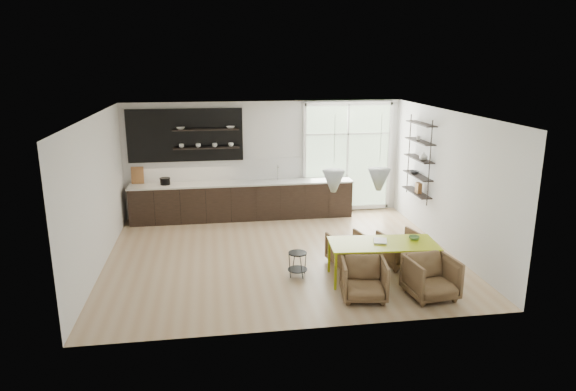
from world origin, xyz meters
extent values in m
cube|color=tan|center=(0.00, 0.00, -0.01)|extent=(7.00, 6.00, 0.01)
cube|color=silver|center=(0.00, 3.00, 1.45)|extent=(7.00, 0.02, 2.90)
cube|color=silver|center=(-3.50, 0.00, 1.45)|extent=(0.02, 6.00, 2.90)
cube|color=silver|center=(3.50, 0.00, 1.45)|extent=(0.02, 6.00, 2.90)
cube|color=white|center=(0.00, 0.00, 2.90)|extent=(7.00, 6.00, 0.01)
cube|color=#B2D1A5|center=(2.15, 2.97, 1.45)|extent=(2.20, 0.02, 2.70)
cube|color=silver|center=(2.15, 2.94, 1.45)|extent=(2.30, 0.08, 2.80)
cone|color=silver|center=(0.95, -0.50, 1.65)|extent=(0.44, 0.44, 0.42)
cone|color=silver|center=(1.85, -0.50, 1.65)|extent=(0.44, 0.44, 0.42)
cylinder|color=black|center=(0.95, -0.50, 2.46)|extent=(0.01, 0.01, 0.89)
cylinder|color=black|center=(1.85, -0.50, 2.46)|extent=(0.01, 0.01, 0.89)
cube|color=black|center=(-0.60, 2.67, 0.45)|extent=(5.50, 0.65, 0.90)
cube|color=beige|center=(-0.60, 2.67, 0.92)|extent=(5.54, 0.69, 0.04)
cube|color=silver|center=(-0.60, 2.98, 1.20)|extent=(5.50, 0.02, 0.55)
cube|color=black|center=(-1.95, 2.96, 2.10)|extent=(2.80, 0.06, 1.30)
cube|color=black|center=(-1.45, 2.82, 2.25)|extent=(1.60, 0.28, 0.03)
cube|color=black|center=(-1.45, 2.82, 1.80)|extent=(1.60, 0.28, 0.03)
cube|color=olive|center=(-3.15, 2.90, 1.15)|extent=(0.30, 0.10, 0.42)
cylinder|color=silver|center=(0.30, 2.77, 1.12)|extent=(0.02, 0.02, 0.40)
imported|color=white|center=(-2.05, 2.82, 2.29)|extent=(0.22, 0.22, 0.05)
imported|color=white|center=(-0.85, 2.82, 2.29)|extent=(0.22, 0.22, 0.05)
imported|color=white|center=(-2.05, 2.82, 1.86)|extent=(0.12, 0.12, 0.10)
imported|color=white|center=(-1.65, 2.82, 1.86)|extent=(0.12, 0.12, 0.10)
imported|color=white|center=(-1.25, 2.82, 1.86)|extent=(0.12, 0.12, 0.10)
imported|color=white|center=(-0.85, 2.82, 1.86)|extent=(0.12, 0.12, 0.10)
cylinder|color=black|center=(-2.48, 2.69, 1.01)|extent=(0.24, 0.24, 0.15)
cube|color=black|center=(3.36, 0.60, 1.70)|extent=(0.02, 0.02, 1.90)
cube|color=black|center=(3.36, 1.80, 1.70)|extent=(0.02, 0.02, 1.90)
cube|color=black|center=(3.36, 1.20, 0.90)|extent=(0.26, 1.20, 0.02)
cube|color=black|center=(3.36, 1.20, 1.30)|extent=(0.26, 1.20, 0.02)
cube|color=black|center=(3.36, 1.20, 1.70)|extent=(0.26, 1.20, 0.02)
cube|color=black|center=(3.36, 1.20, 2.10)|extent=(0.26, 1.20, 0.03)
cube|color=black|center=(3.36, 1.20, 2.50)|extent=(0.26, 1.20, 0.03)
imported|color=white|center=(3.36, 0.95, 1.81)|extent=(0.18, 0.18, 0.19)
imported|color=#333338|center=(3.36, 1.40, 1.34)|extent=(0.22, 0.22, 0.05)
imported|color=white|center=(3.36, 1.30, 2.16)|extent=(0.10, 0.10, 0.09)
cube|color=olive|center=(3.36, 1.10, 1.03)|extent=(0.10, 0.18, 0.24)
cube|color=#AABC10|center=(1.66, -1.43, 0.69)|extent=(1.99, 1.02, 0.03)
cube|color=#AABC10|center=(0.72, -1.74, 0.34)|extent=(0.05, 0.05, 0.67)
cube|color=#AABC10|center=(0.78, -0.97, 0.34)|extent=(0.05, 0.05, 0.67)
cube|color=#AABC10|center=(2.55, -1.89, 0.34)|extent=(0.05, 0.05, 0.67)
cube|color=#AABC10|center=(2.61, -1.12, 0.34)|extent=(0.05, 0.05, 0.67)
imported|color=brown|center=(1.22, -0.64, 0.31)|extent=(0.80, 0.81, 0.62)
imported|color=brown|center=(2.23, -0.85, 0.34)|extent=(0.86, 0.88, 0.67)
imported|color=brown|center=(1.10, -2.14, 0.34)|extent=(0.84, 0.86, 0.69)
imported|color=brown|center=(2.23, -2.27, 0.36)|extent=(0.85, 0.87, 0.72)
cylinder|color=black|center=(0.16, -1.07, 0.45)|extent=(0.34, 0.34, 0.02)
cylinder|color=black|center=(0.16, -1.07, 0.13)|extent=(0.37, 0.37, 0.02)
cylinder|color=black|center=(0.32, -1.02, 0.23)|extent=(0.02, 0.02, 0.45)
cylinder|color=black|center=(0.12, -0.91, 0.23)|extent=(0.02, 0.02, 0.45)
cylinder|color=black|center=(0.01, -1.11, 0.23)|extent=(0.02, 0.02, 0.45)
cylinder|color=black|center=(0.21, -1.22, 0.23)|extent=(0.02, 0.02, 0.45)
imported|color=white|center=(1.52, -1.34, 0.72)|extent=(0.32, 0.37, 0.03)
imported|color=#5C884F|center=(2.28, -1.34, 0.73)|extent=(0.25, 0.25, 0.06)
camera|label=1|loc=(-1.34, -9.78, 3.91)|focal=32.00mm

